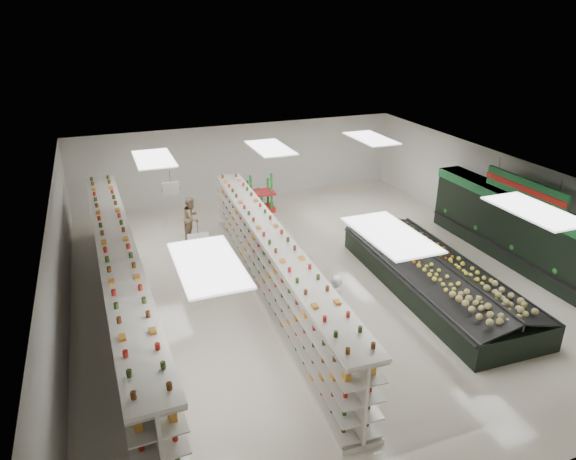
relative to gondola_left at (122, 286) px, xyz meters
name	(u,v)px	position (x,y,z in m)	size (l,w,h in m)	color
floor	(314,279)	(5.57, 0.25, -0.99)	(16.00, 16.00, 0.00)	beige
ceiling	(316,179)	(5.57, 0.25, 2.21)	(14.00, 16.00, 0.02)	white
wall_back	(241,162)	(5.57, 8.25, 0.61)	(14.00, 0.02, 3.20)	silver
wall_front	(513,416)	(5.57, -7.75, 0.61)	(14.00, 0.02, 3.20)	silver
wall_left	(59,271)	(-1.43, 0.25, 0.61)	(0.02, 16.00, 3.20)	silver
wall_right	(504,202)	(12.57, 0.25, 0.61)	(0.02, 16.00, 3.20)	silver
produce_wall_case	(524,230)	(12.10, -1.25, 0.25)	(0.93, 8.00, 2.20)	black
aisle_sign_near	(199,241)	(1.77, -1.75, 1.76)	(0.52, 0.06, 0.75)	white
aisle_sign_far	(171,188)	(1.77, 2.25, 1.76)	(0.52, 0.06, 0.75)	white
hortifruti_banner	(525,189)	(11.82, -1.25, 1.66)	(0.12, 3.20, 0.95)	#1C6C34
gondola_left	(122,286)	(0.00, 0.00, 0.00)	(1.29, 12.52, 2.17)	white
gondola_center	(273,270)	(4.03, -0.42, -0.07)	(1.33, 11.61, 2.01)	white
produce_island	(435,275)	(8.60, -1.60, -0.51)	(2.85, 7.23, 1.07)	black
soda_endcap	(260,194)	(5.79, 6.30, -0.26)	(1.22, 0.87, 1.50)	red
shopper_main	(334,303)	(4.97, -2.40, -0.20)	(0.58, 0.38, 1.59)	white
shopper_background	(192,218)	(2.70, 4.64, -0.21)	(0.76, 0.47, 1.56)	tan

